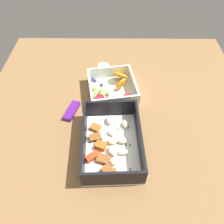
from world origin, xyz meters
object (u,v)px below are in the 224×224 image
object	(u,v)px
pasta_container	(111,143)
candy_bar	(72,110)
fruit_bowl	(113,89)
paper_cup_liner	(104,68)

from	to	relation	value
pasta_container	candy_bar	size ratio (longest dim) A/B	3.06
fruit_bowl	candy_bar	size ratio (longest dim) A/B	2.36
pasta_container	fruit_bowl	size ratio (longest dim) A/B	1.30
candy_bar	paper_cup_liner	size ratio (longest dim) A/B	1.86
pasta_container	candy_bar	distance (cm)	16.57
pasta_container	paper_cup_liner	bearing A→B (deg)	2.94
fruit_bowl	candy_bar	world-z (taller)	fruit_bowl
pasta_container	paper_cup_liner	xyz separation A→B (cm)	(30.70, 2.97, -0.76)
pasta_container	fruit_bowl	xyz separation A→B (cm)	(19.65, -0.15, -0.07)
fruit_bowl	candy_bar	distance (cm)	13.99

